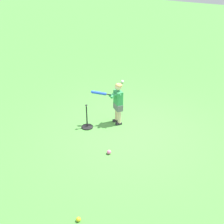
% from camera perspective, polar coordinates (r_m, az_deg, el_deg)
% --- Properties ---
extents(ground_plane, '(40.00, 40.00, 0.00)m').
position_cam_1_polar(ground_plane, '(7.31, 3.38, -3.99)').
color(ground_plane, '#519942').
extents(child_batter, '(0.71, 0.51, 1.08)m').
position_cam_1_polar(child_batter, '(7.40, 0.93, 2.30)').
color(child_batter, '#232328').
rests_on(child_batter, ground).
extents(play_ball_by_bucket, '(0.09, 0.09, 0.09)m').
position_cam_1_polar(play_ball_by_bucket, '(6.58, -0.59, -7.51)').
color(play_ball_by_bucket, pink).
rests_on(play_ball_by_bucket, ground).
extents(play_ball_midfield, '(0.08, 0.08, 0.08)m').
position_cam_1_polar(play_ball_midfield, '(5.25, -6.30, -19.34)').
color(play_ball_midfield, yellow).
rests_on(play_ball_midfield, ground).
extents(play_ball_behind_batter, '(0.10, 0.10, 0.10)m').
position_cam_1_polar(play_ball_behind_batter, '(9.99, 1.95, 5.71)').
color(play_ball_behind_batter, white).
rests_on(play_ball_behind_batter, ground).
extents(batting_tee, '(0.28, 0.28, 0.62)m').
position_cam_1_polar(batting_tee, '(7.49, -4.68, -2.21)').
color(batting_tee, black).
rests_on(batting_tee, ground).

